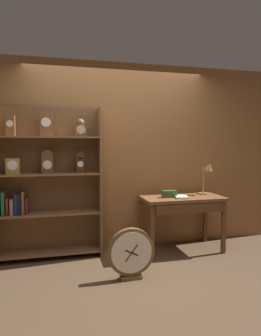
# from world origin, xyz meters

# --- Properties ---
(ground_plane) EXTENTS (10.00, 10.00, 0.00)m
(ground_plane) POSITION_xyz_m (0.00, 0.00, 0.00)
(ground_plane) COLOR #4C3826
(back_wood_panel) EXTENTS (4.80, 0.05, 2.60)m
(back_wood_panel) POSITION_xyz_m (0.00, 1.25, 1.30)
(back_wood_panel) COLOR brown
(back_wood_panel) RESTS_ON ground
(bookshelf) EXTENTS (1.34, 0.30, 1.94)m
(bookshelf) POSITION_xyz_m (-0.97, 1.03, 0.99)
(bookshelf) COLOR brown
(bookshelf) RESTS_ON ground
(workbench) EXTENTS (1.11, 0.61, 0.75)m
(workbench) POSITION_xyz_m (0.83, 0.86, 0.65)
(workbench) COLOR brown
(workbench) RESTS_ON ground
(desk_lamp) EXTENTS (0.21, 0.21, 0.46)m
(desk_lamp) POSITION_xyz_m (1.25, 0.95, 1.05)
(desk_lamp) COLOR olive
(desk_lamp) RESTS_ON workbench
(toolbox_small) EXTENTS (0.19, 0.10, 0.09)m
(toolbox_small) POSITION_xyz_m (0.64, 0.85, 0.80)
(toolbox_small) COLOR #2D5123
(toolbox_small) RESTS_ON workbench
(open_repair_manual) EXTENTS (0.20, 0.25, 0.02)m
(open_repair_manual) POSITION_xyz_m (0.78, 0.77, 0.76)
(open_repair_manual) COLOR silver
(open_repair_manual) RESTS_ON workbench
(round_clock_large) EXTENTS (0.52, 0.11, 0.56)m
(round_clock_large) POSITION_xyz_m (-0.06, 0.16, 0.29)
(round_clock_large) COLOR brown
(round_clock_large) RESTS_ON ground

